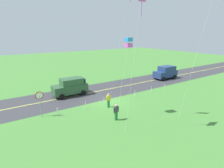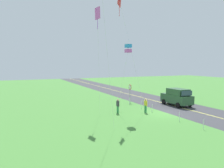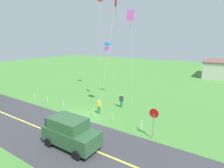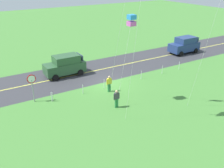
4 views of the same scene
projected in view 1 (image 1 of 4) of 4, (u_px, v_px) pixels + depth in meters
The scene contains 16 objects.
ground_plane at pixel (108, 101), 21.66m from camera, with size 120.00×120.00×0.10m, color #478438.
asphalt_road at pixel (93, 92), 24.86m from camera, with size 120.00×7.00×0.00m, color #38383D.
road_centre_stripe at pixel (93, 92), 24.86m from camera, with size 120.00×0.16×0.00m, color #E5E04C.
car_suv_foreground at pixel (70, 87), 23.41m from camera, with size 4.40×2.12×2.24m.
car_parked_west_far at pixel (166, 72), 31.98m from camera, with size 4.40×2.12×2.24m.
stop_sign at pixel (40, 99), 17.17m from camera, with size 0.76×0.08×2.56m.
person_adult_near at pixel (116, 112), 16.69m from camera, with size 0.58×0.22×1.60m.
person_adult_companion at pixel (109, 100), 19.63m from camera, with size 0.58×0.22×1.60m.
kite_red_low at pixel (128, 43), 16.17m from camera, with size 1.87×0.70×7.50m.
fence_post_0 at pixel (164, 87), 25.82m from camera, with size 0.05×0.05×0.90m, color silver.
fence_post_1 at pixel (151, 90), 24.43m from camera, with size 0.05×0.05×0.90m, color silver.
fence_post_2 at pixel (135, 94), 22.86m from camera, with size 0.05×0.05×0.90m, color silver.
fence_post_3 at pixel (104, 101), 20.43m from camera, with size 0.05×0.05×0.90m, color silver.
fence_post_4 at pixel (86, 105), 19.22m from camera, with size 0.05×0.05×0.90m, color silver.
fence_post_5 at pixel (58, 112), 17.64m from camera, with size 0.05×0.05×0.90m, color silver.
fence_post_6 at pixel (57, 112), 17.59m from camera, with size 0.05×0.05×0.90m, color silver.
Camera 1 is at (10.81, 17.15, 7.88)m, focal length 28.88 mm.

